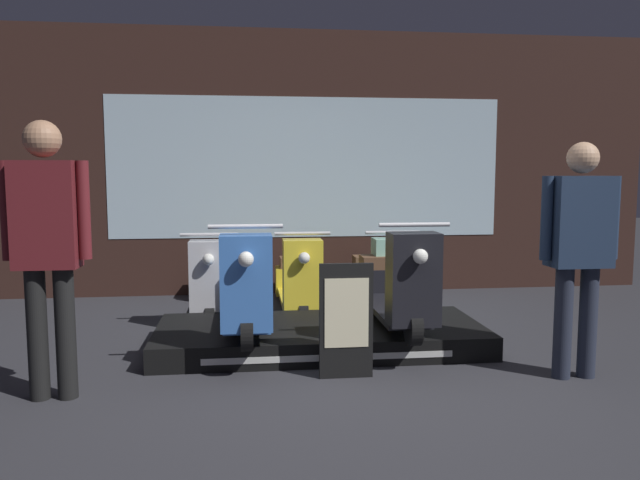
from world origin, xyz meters
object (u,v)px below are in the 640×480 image
at_px(scooter_backrow_2, 379,280).
at_px(person_left_browsing, 47,238).
at_px(scooter_display_left, 246,290).
at_px(scooter_display_right, 395,286).
at_px(scooter_backrow_0, 213,283).
at_px(scooter_backrow_1, 298,282).
at_px(price_sign_board, 346,320).
at_px(person_right_browsing, 579,240).

distance_m(scooter_backrow_2, person_left_browsing, 3.63).
distance_m(scooter_display_left, scooter_display_right, 1.24).
xyz_separation_m(scooter_backrow_0, scooter_backrow_1, (0.88, 0.00, 0.00)).
xyz_separation_m(scooter_backrow_2, person_left_browsing, (-2.70, -2.31, 0.74)).
xyz_separation_m(scooter_display_left, price_sign_board, (0.72, -0.71, -0.11)).
relative_size(scooter_display_right, person_right_browsing, 1.03).
xyz_separation_m(scooter_display_right, scooter_backrow_1, (-0.71, 1.42, -0.20)).
height_order(scooter_backrow_1, price_sign_board, scooter_backrow_1).
height_order(scooter_display_left, price_sign_board, scooter_display_left).
xyz_separation_m(scooter_display_right, scooter_backrow_0, (-1.59, 1.42, -0.20)).
bearing_deg(scooter_display_left, price_sign_board, -44.55).
height_order(scooter_backrow_0, person_left_browsing, person_left_browsing).
distance_m(scooter_display_left, scooter_backrow_1, 1.53).
bearing_deg(scooter_display_left, person_right_browsing, -20.59).
bearing_deg(scooter_backrow_2, scooter_display_right, -97.08).
height_order(scooter_backrow_0, scooter_backrow_1, same).
bearing_deg(price_sign_board, scooter_backrow_0, 116.51).
bearing_deg(person_right_browsing, person_left_browsing, 180.00).
bearing_deg(person_left_browsing, scooter_display_left, 34.93).
bearing_deg(scooter_display_left, scooter_backrow_1, 69.26).
xyz_separation_m(scooter_display_left, scooter_backrow_1, (0.54, 1.42, -0.20)).
distance_m(scooter_display_left, scooter_backrow_0, 1.48).
distance_m(scooter_backrow_0, scooter_backrow_1, 0.88).
distance_m(scooter_display_right, scooter_backrow_2, 1.45).
relative_size(scooter_display_left, person_right_browsing, 1.03).
xyz_separation_m(scooter_display_right, price_sign_board, (-0.53, -0.71, -0.11)).
xyz_separation_m(person_left_browsing, price_sign_board, (1.99, 0.19, -0.65)).
xyz_separation_m(scooter_display_left, scooter_backrow_2, (1.42, 1.42, -0.20)).
bearing_deg(person_right_browsing, scooter_display_right, 141.74).
bearing_deg(scooter_backrow_2, person_right_browsing, -67.58).
xyz_separation_m(scooter_display_left, scooter_display_right, (1.24, 0.00, 0.00)).
bearing_deg(scooter_display_left, person_left_browsing, -145.07).
bearing_deg(scooter_backrow_1, scooter_backrow_0, 180.00).
relative_size(scooter_display_right, price_sign_board, 2.09).
height_order(scooter_display_right, person_left_browsing, person_left_browsing).
height_order(scooter_backrow_0, person_right_browsing, person_right_browsing).
relative_size(scooter_backrow_2, person_left_browsing, 0.97).
bearing_deg(price_sign_board, person_left_browsing, -174.66).
relative_size(scooter_backrow_1, scooter_backrow_2, 1.00).
bearing_deg(scooter_backrow_0, price_sign_board, -63.49).
bearing_deg(scooter_backrow_2, price_sign_board, -108.31).
distance_m(person_left_browsing, person_right_browsing, 3.65).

